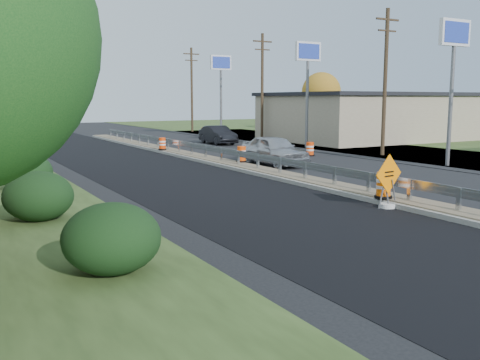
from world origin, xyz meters
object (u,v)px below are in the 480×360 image
barrel_median_mid (241,154)px  car_dark_mid (218,135)px  barrel_shoulder_mid (222,138)px  barrel_median_far (162,144)px  barrel_median_near (384,186)px  car_silver (274,150)px  barrel_shoulder_near (310,149)px  barrel_shoulder_far (204,132)px  caution_sign (388,195)px

barrel_median_mid → car_dark_mid: 15.07m
barrel_median_mid → barrel_shoulder_mid: bearing=66.1°
barrel_median_far → barrel_shoulder_mid: (7.55, 5.52, -0.23)m
barrel_median_near → barrel_median_mid: 11.98m
barrel_median_far → car_dark_mid: 8.41m
barrel_median_mid → car_silver: (1.91, -0.38, 0.18)m
car_dark_mid → barrel_shoulder_near: bearing=-83.2°
barrel_shoulder_mid → car_dark_mid: (-0.72, -0.61, 0.35)m
barrel_median_mid → barrel_shoulder_far: size_ratio=0.95×
caution_sign → barrel_median_near: 0.70m
barrel_median_near → barrel_shoulder_far: bearing=74.2°
barrel_median_far → barrel_shoulder_far: size_ratio=0.90×
barrel_median_far → car_silver: 9.88m
barrel_median_near → caution_sign: bearing=-121.6°
barrel_shoulder_mid → barrel_median_far: bearing=-143.8°
barrel_median_far → barrel_shoulder_mid: size_ratio=0.99×
caution_sign → barrel_median_far: caution_sign is taller
barrel_median_mid → barrel_median_near: bearing=-95.3°
barrel_median_mid → barrel_shoulder_far: barrel_median_mid is taller
barrel_shoulder_near → barrel_shoulder_far: bearing=84.1°
barrel_median_far → car_dark_mid: size_ratio=0.18×
barrel_shoulder_mid → car_dark_mid: 1.01m
barrel_median_near → barrel_shoulder_far: barrel_median_near is taller
barrel_median_near → barrel_median_far: barrel_median_near is taller
barrel_median_near → car_silver: size_ratio=0.19×
barrel_shoulder_far → car_dark_mid: car_dark_mid is taller
barrel_median_near → barrel_shoulder_near: barrel_median_near is taller
barrel_shoulder_far → barrel_median_mid: bearing=-110.9°
barrel_median_far → barrel_shoulder_near: (7.69, -6.54, -0.19)m
barrel_shoulder_near → car_dark_mid: (-0.86, 11.45, 0.32)m
barrel_median_near → barrel_shoulder_mid: bearing=74.1°
barrel_median_far → barrel_shoulder_near: bearing=-40.4°
caution_sign → barrel_shoulder_mid: 28.18m
barrel_median_mid → barrel_shoulder_near: size_ratio=0.96×
car_dark_mid → caution_sign: bearing=-102.7°
barrel_median_near → barrel_shoulder_near: 16.34m
barrel_median_near → barrel_median_far: (0.00, 20.96, -0.04)m
barrel_shoulder_mid → car_silver: size_ratio=0.17×
caution_sign → barrel_median_far: bearing=80.6°
car_silver → car_dark_mid: 14.82m
barrel_median_mid → car_dark_mid: (5.73, 13.94, 0.11)m
barrel_shoulder_mid → car_silver: (-4.54, -14.93, 0.43)m
barrel_median_mid → caution_sign: bearing=-96.6°
car_silver → barrel_shoulder_near: bearing=30.9°
barrel_shoulder_near → car_dark_mid: 11.49m
barrel_shoulder_mid → barrel_shoulder_far: bearing=74.7°
barrel_shoulder_far → car_silver: car_silver is taller
barrel_shoulder_far → car_dark_mid: bearing=-108.6°
barrel_shoulder_mid → barrel_shoulder_far: 8.35m
barrel_shoulder_near → caution_sign: bearing=-118.2°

